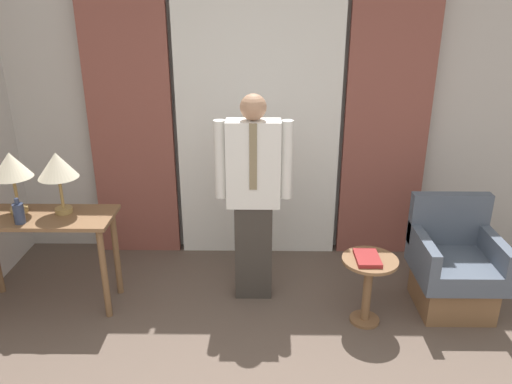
# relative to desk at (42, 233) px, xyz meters

# --- Properties ---
(wall_back) EXTENTS (10.00, 0.06, 2.70)m
(wall_back) POSITION_rel_desk_xyz_m (1.66, 1.07, 0.71)
(wall_back) COLOR beige
(wall_back) RESTS_ON ground_plane
(curtain_sheer_center) EXTENTS (1.46, 0.06, 2.58)m
(curtain_sheer_center) POSITION_rel_desk_xyz_m (1.66, 0.94, 0.65)
(curtain_sheer_center) COLOR white
(curtain_sheer_center) RESTS_ON ground_plane
(curtain_drape_left) EXTENTS (0.75, 0.06, 2.58)m
(curtain_drape_left) POSITION_rel_desk_xyz_m (0.52, 0.94, 0.65)
(curtain_drape_left) COLOR brown
(curtain_drape_left) RESTS_ON ground_plane
(curtain_drape_right) EXTENTS (0.75, 0.06, 2.58)m
(curtain_drape_right) POSITION_rel_desk_xyz_m (2.81, 0.94, 0.65)
(curtain_drape_right) COLOR brown
(curtain_drape_right) RESTS_ON ground_plane
(desk) EXTENTS (1.13, 0.45, 0.78)m
(desk) POSITION_rel_desk_xyz_m (0.00, 0.00, 0.00)
(desk) COLOR brown
(desk) RESTS_ON ground_plane
(table_lamp_left) EXTENTS (0.30, 0.30, 0.48)m
(table_lamp_left) POSITION_rel_desk_xyz_m (-0.17, 0.06, 0.51)
(table_lamp_left) COLOR #9E7F47
(table_lamp_left) RESTS_ON desk
(table_lamp_right) EXTENTS (0.30, 0.30, 0.48)m
(table_lamp_right) POSITION_rel_desk_xyz_m (0.17, 0.06, 0.51)
(table_lamp_right) COLOR #9E7F47
(table_lamp_right) RESTS_ON desk
(bottle_near_edge) EXTENTS (0.08, 0.08, 0.20)m
(bottle_near_edge) POSITION_rel_desk_xyz_m (-0.08, -0.14, 0.23)
(bottle_near_edge) COLOR #2D3851
(bottle_near_edge) RESTS_ON desk
(person) EXTENTS (0.59, 0.20, 1.68)m
(person) POSITION_rel_desk_xyz_m (1.63, 0.16, 0.28)
(person) COLOR #38332D
(person) RESTS_ON ground_plane
(armchair) EXTENTS (0.63, 0.63, 0.88)m
(armchair) POSITION_rel_desk_xyz_m (3.21, 0.02, -0.31)
(armchair) COLOR brown
(armchair) RESTS_ON ground_plane
(side_table) EXTENTS (0.41, 0.41, 0.54)m
(side_table) POSITION_rel_desk_xyz_m (2.49, -0.21, -0.27)
(side_table) COLOR brown
(side_table) RESTS_ON ground_plane
(book) EXTENTS (0.17, 0.26, 0.03)m
(book) POSITION_rel_desk_xyz_m (2.47, -0.23, -0.08)
(book) COLOR maroon
(book) RESTS_ON side_table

